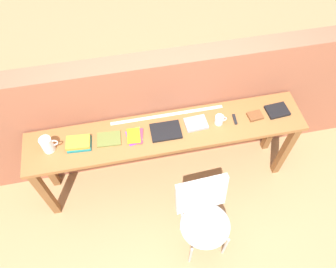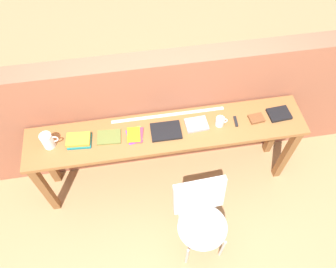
{
  "view_description": "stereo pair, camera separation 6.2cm",
  "coord_description": "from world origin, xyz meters",
  "px_view_note": "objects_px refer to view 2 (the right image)",
  "views": [
    {
      "loc": [
        -0.32,
        -1.32,
        3.25
      ],
      "look_at": [
        0.0,
        0.25,
        0.9
      ],
      "focal_mm": 35.0,
      "sensor_mm": 36.0,
      "label": 1
    },
    {
      "loc": [
        -0.25,
        -1.33,
        3.25
      ],
      "look_at": [
        0.0,
        0.25,
        0.9
      ],
      "focal_mm": 35.0,
      "sensor_mm": 36.0,
      "label": 2
    }
  ],
  "objects_px": {
    "book_stack_leftmost": "(79,140)",
    "multitool_folded": "(236,121)",
    "book_repair_rightmost": "(279,114)",
    "mug": "(220,121)",
    "magazine_cycling": "(109,137)",
    "leather_journal_brown": "(256,118)",
    "pitcher_white": "(48,141)",
    "book_open_centre": "(166,131)",
    "pamphlet_pile_colourful": "(135,135)",
    "chair_white_moulded": "(201,216)"
  },
  "relations": [
    {
      "from": "pamphlet_pile_colourful",
      "to": "mug",
      "type": "height_order",
      "value": "mug"
    },
    {
      "from": "book_stack_leftmost",
      "to": "pamphlet_pile_colourful",
      "type": "height_order",
      "value": "book_stack_leftmost"
    },
    {
      "from": "book_open_centre",
      "to": "book_repair_rightmost",
      "type": "bearing_deg",
      "value": 1.95
    },
    {
      "from": "multitool_folded",
      "to": "leather_journal_brown",
      "type": "distance_m",
      "value": 0.19
    },
    {
      "from": "pitcher_white",
      "to": "book_repair_rightmost",
      "type": "relative_size",
      "value": 0.93
    },
    {
      "from": "pitcher_white",
      "to": "leather_journal_brown",
      "type": "relative_size",
      "value": 1.41
    },
    {
      "from": "book_stack_leftmost",
      "to": "book_repair_rightmost",
      "type": "xyz_separation_m",
      "value": [
        1.8,
        0.01,
        -0.01
      ]
    },
    {
      "from": "pitcher_white",
      "to": "book_open_centre",
      "type": "height_order",
      "value": "pitcher_white"
    },
    {
      "from": "book_stack_leftmost",
      "to": "mug",
      "type": "height_order",
      "value": "mug"
    },
    {
      "from": "pitcher_white",
      "to": "book_stack_leftmost",
      "type": "relative_size",
      "value": 0.85
    },
    {
      "from": "mug",
      "to": "book_repair_rightmost",
      "type": "relative_size",
      "value": 0.56
    },
    {
      "from": "magazine_cycling",
      "to": "mug",
      "type": "xyz_separation_m",
      "value": [
        0.99,
        -0.02,
        0.04
      ]
    },
    {
      "from": "pitcher_white",
      "to": "book_open_centre",
      "type": "distance_m",
      "value": 1.0
    },
    {
      "from": "multitool_folded",
      "to": "book_repair_rightmost",
      "type": "xyz_separation_m",
      "value": [
        0.41,
        0.02,
        0.0
      ]
    },
    {
      "from": "book_stack_leftmost",
      "to": "multitool_folded",
      "type": "bearing_deg",
      "value": -0.22
    },
    {
      "from": "leather_journal_brown",
      "to": "mug",
      "type": "bearing_deg",
      "value": 175.14
    },
    {
      "from": "book_stack_leftmost",
      "to": "book_open_centre",
      "type": "xyz_separation_m",
      "value": [
        0.75,
        -0.01,
        -0.01
      ]
    },
    {
      "from": "pitcher_white",
      "to": "multitool_folded",
      "type": "height_order",
      "value": "pitcher_white"
    },
    {
      "from": "book_stack_leftmost",
      "to": "multitool_folded",
      "type": "distance_m",
      "value": 1.39
    },
    {
      "from": "book_open_centre",
      "to": "book_stack_leftmost",
      "type": "bearing_deg",
      "value": 179.65
    },
    {
      "from": "book_open_centre",
      "to": "leather_journal_brown",
      "type": "height_order",
      "value": "leather_journal_brown"
    },
    {
      "from": "pitcher_white",
      "to": "multitool_folded",
      "type": "distance_m",
      "value": 1.64
    },
    {
      "from": "magazine_cycling",
      "to": "book_repair_rightmost",
      "type": "height_order",
      "value": "book_repair_rightmost"
    },
    {
      "from": "pitcher_white",
      "to": "book_repair_rightmost",
      "type": "bearing_deg",
      "value": 0.21
    },
    {
      "from": "magazine_cycling",
      "to": "book_open_centre",
      "type": "bearing_deg",
      "value": 1.68
    },
    {
      "from": "book_repair_rightmost",
      "to": "book_open_centre",
      "type": "bearing_deg",
      "value": 177.22
    },
    {
      "from": "mug",
      "to": "magazine_cycling",
      "type": "bearing_deg",
      "value": 179.06
    },
    {
      "from": "book_open_centre",
      "to": "pitcher_white",
      "type": "bearing_deg",
      "value": 179.75
    },
    {
      "from": "book_stack_leftmost",
      "to": "book_repair_rightmost",
      "type": "relative_size",
      "value": 1.1
    },
    {
      "from": "chair_white_moulded",
      "to": "multitool_folded",
      "type": "distance_m",
      "value": 0.89
    },
    {
      "from": "pitcher_white",
      "to": "leather_journal_brown",
      "type": "distance_m",
      "value": 1.83
    },
    {
      "from": "leather_journal_brown",
      "to": "book_repair_rightmost",
      "type": "xyz_separation_m",
      "value": [
        0.22,
        0.02,
        0.0
      ]
    },
    {
      "from": "book_open_centre",
      "to": "mug",
      "type": "height_order",
      "value": "mug"
    },
    {
      "from": "pamphlet_pile_colourful",
      "to": "book_repair_rightmost",
      "type": "relative_size",
      "value": 0.93
    },
    {
      "from": "pamphlet_pile_colourful",
      "to": "leather_journal_brown",
      "type": "xyz_separation_m",
      "value": [
        1.1,
        0.0,
        0.0
      ]
    },
    {
      "from": "chair_white_moulded",
      "to": "magazine_cycling",
      "type": "height_order",
      "value": "magazine_cycling"
    },
    {
      "from": "magazine_cycling",
      "to": "pamphlet_pile_colourful",
      "type": "height_order",
      "value": "same"
    },
    {
      "from": "pitcher_white",
      "to": "book_open_centre",
      "type": "bearing_deg",
      "value": -0.91
    },
    {
      "from": "chair_white_moulded",
      "to": "book_repair_rightmost",
      "type": "relative_size",
      "value": 4.52
    },
    {
      "from": "book_stack_leftmost",
      "to": "magazine_cycling",
      "type": "height_order",
      "value": "book_stack_leftmost"
    },
    {
      "from": "mug",
      "to": "book_repair_rightmost",
      "type": "distance_m",
      "value": 0.56
    },
    {
      "from": "chair_white_moulded",
      "to": "pitcher_white",
      "type": "bearing_deg",
      "value": 149.87
    },
    {
      "from": "magazine_cycling",
      "to": "pitcher_white",
      "type": "bearing_deg",
      "value": -175.74
    },
    {
      "from": "chair_white_moulded",
      "to": "book_stack_leftmost",
      "type": "distance_m",
      "value": 1.24
    },
    {
      "from": "magazine_cycling",
      "to": "book_repair_rightmost",
      "type": "xyz_separation_m",
      "value": [
        1.55,
        0.0,
        0.01
      ]
    },
    {
      "from": "pamphlet_pile_colourful",
      "to": "book_stack_leftmost",
      "type": "bearing_deg",
      "value": 178.99
    },
    {
      "from": "pitcher_white",
      "to": "chair_white_moulded",
      "type": "bearing_deg",
      "value": -30.13
    },
    {
      "from": "book_open_centre",
      "to": "book_repair_rightmost",
      "type": "relative_size",
      "value": 1.35
    },
    {
      "from": "leather_journal_brown",
      "to": "book_repair_rightmost",
      "type": "distance_m",
      "value": 0.22
    },
    {
      "from": "pitcher_white",
      "to": "leather_journal_brown",
      "type": "height_order",
      "value": "pitcher_white"
    }
  ]
}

